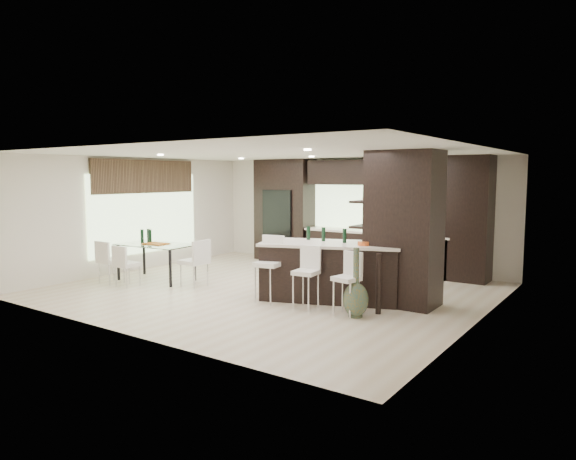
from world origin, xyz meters
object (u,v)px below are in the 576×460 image
Objects in this scene: bench at (333,275)px; stool_mid at (306,284)px; stool_right at (346,290)px; chair_far at (111,264)px; dining_table at (156,262)px; kitchen_island at (331,271)px; floor_vase at (356,283)px; stool_left at (269,276)px; chair_end at (194,265)px; chair_near at (128,267)px.

stool_mid is at bearing -61.43° from bench.
chair_far is (-5.27, -0.61, 0.00)m from stool_right.
dining_table is at bearing -171.45° from stool_right.
floor_vase is at bearing -61.29° from kitchen_island.
chair_far is (-3.71, -0.58, -0.06)m from stool_left.
kitchen_island is 1.54× the size of dining_table.
floor_vase is at bearing -8.55° from stool_left.
chair_end is (-2.05, 0.19, -0.03)m from stool_left.
chair_far is at bearing 179.00° from stool_left.
dining_table is at bearing 178.29° from floor_vase.
floor_vase reaches higher than dining_table.
chair_far is (-5.43, -0.62, -0.14)m from floor_vase.
stool_mid is (0.00, -0.84, -0.10)m from kitchen_island.
kitchen_island is at bearing -49.54° from bench.
stool_right is at bearing 7.51° from chair_far.
chair_end is (-2.83, 0.17, 0.02)m from stool_mid.
kitchen_island is 2.93× the size of stool_mid.
chair_end is at bearing 25.79° from chair_far.
stool_left is at bearing -178.63° from floor_vase.
chair_far is at bearing -129.41° from dining_table.
stool_left is at bearing 9.82° from chair_far.
stool_mid is 1.03× the size of stool_right.
chair_end is (1.66, 0.77, 0.03)m from chair_far.
bench is 0.77× the size of dining_table.
dining_table is 0.76m from chair_near.
stool_right is 5.31m from chair_far.
chair_far is (-0.52, -0.77, 0.02)m from dining_table.
kitchen_island is 4.72m from chair_far.
chair_near is at bearing 179.38° from kitchen_island.
stool_mid is (0.78, 0.02, -0.05)m from stool_left.
stool_right is 0.93× the size of chair_end.
dining_table is (-3.20, 0.19, -0.09)m from stool_left.
stool_right is at bearing -175.46° from floor_vase.
floor_vase is 3.78m from chair_end.
chair_near reaches higher than bench.
dining_table is at bearing 91.00° from chair_end.
kitchen_island is 1.14m from stool_right.
chair_near is at bearing -162.36° from stool_right.
bench is 2.85m from chair_end.
kitchen_island reaches higher than stool_right.
stool_mid is 0.68× the size of bench.
stool_left reaches higher than stool_right.
dining_table is at bearing -141.78° from bench.
dining_table is 1.15m from chair_end.
stool_mid is at bearing -8.28° from stool_left.
chair_near is (-3.20, -0.57, -0.09)m from stool_left.
chair_far is (-4.49, -0.61, -0.01)m from stool_mid.
stool_mid is 0.52× the size of dining_table.
stool_mid is 1.90m from bench.
bench is (0.26, 1.84, -0.24)m from stool_left.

